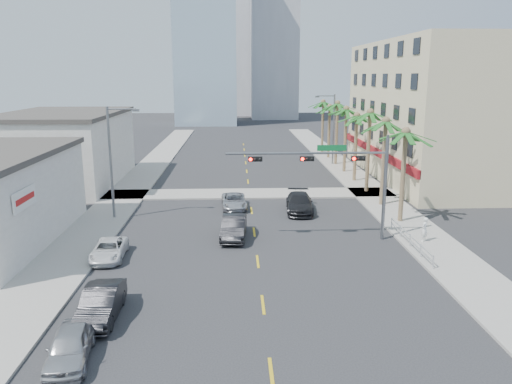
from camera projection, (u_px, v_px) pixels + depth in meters
ground at (261, 288)px, 27.25m from camera, size 260.00×260.00×0.00m
sidewalk_right at (377, 197)px, 47.16m from camera, size 4.00×120.00×0.15m
sidewalk_left at (121, 200)px, 46.21m from camera, size 4.00×120.00×0.15m
sidewalk_cross at (250, 194)px, 48.63m from camera, size 80.00×4.00×0.15m
building_right at (444, 111)px, 55.59m from camera, size 15.25×28.00×15.00m
building_left_far at (64, 150)px, 52.88m from camera, size 11.00×18.00×7.20m
tower_far_left at (205, 18)px, 113.84m from camera, size 14.00×14.00×48.00m
tower_far_right at (275, 0)px, 127.73m from camera, size 12.00×12.00×60.00m
tower_far_center at (229, 41)px, 143.90m from camera, size 16.00×16.00×42.00m
traffic_signal_mast at (340, 170)px, 34.06m from camera, size 11.12×0.54×7.20m
palm_tree_0 at (406, 133)px, 37.76m from camera, size 4.80×4.80×7.80m
palm_tree_1 at (386, 122)px, 42.74m from camera, size 4.80×4.80×8.16m
palm_tree_2 at (370, 113)px, 47.72m from camera, size 4.80×4.80×8.52m
palm_tree_3 at (357, 116)px, 52.94m from camera, size 4.80×4.80×7.80m
palm_tree_4 at (346, 110)px, 57.91m from camera, size 4.80×4.80×8.16m
palm_tree_5 at (338, 104)px, 62.89m from camera, size 4.80×4.80×8.52m
palm_tree_6 at (330, 107)px, 68.11m from camera, size 4.80×4.80×7.80m
palm_tree_7 at (323, 102)px, 73.09m from camera, size 4.80×4.80×8.16m
streetlight_left at (113, 157)px, 39.27m from camera, size 2.55×0.25×9.00m
streetlight_right at (332, 126)px, 63.49m from camera, size 2.55×0.25×9.00m
guardrail at (410, 239)px, 33.34m from camera, size 0.08×8.08×1.00m
car_parked_near at (70, 346)px, 20.14m from camera, size 2.12×4.20×1.37m
car_parked_mid at (101, 303)px, 23.75m from camera, size 1.69×4.62×1.51m
car_parked_far at (109, 250)px, 31.53m from camera, size 2.13×4.30×1.17m
car_lane_left at (234, 227)px, 35.49m from camera, size 1.97×4.86×1.57m
car_lane_center at (234, 201)px, 43.52m from camera, size 2.33×4.61×1.25m
car_lane_right at (299, 203)px, 42.28m from camera, size 2.56×5.49×1.55m
pedestrian at (424, 229)px, 34.34m from camera, size 0.72×0.72×1.69m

